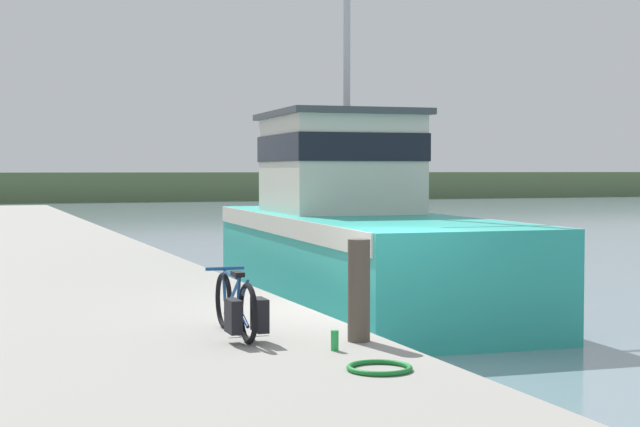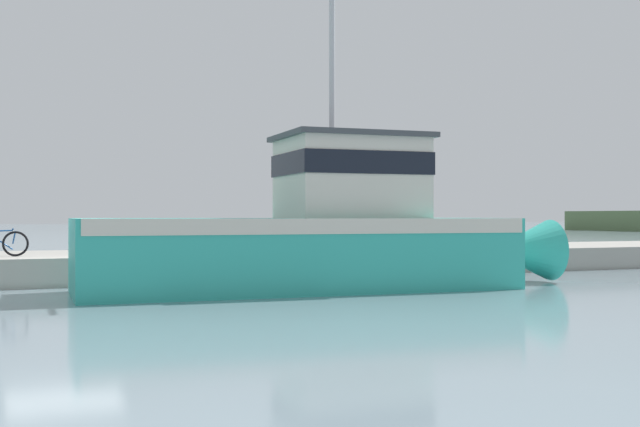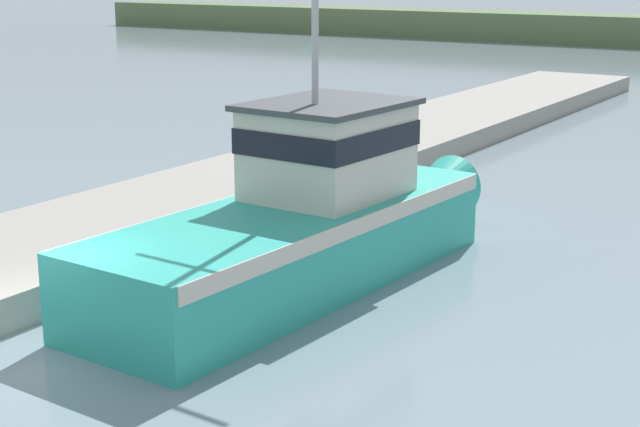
{
  "view_description": "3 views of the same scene",
  "coord_description": "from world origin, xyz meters",
  "px_view_note": "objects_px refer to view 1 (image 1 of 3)",
  "views": [
    {
      "loc": [
        -5.13,
        -11.61,
        2.49
      ],
      "look_at": [
        0.02,
        2.31,
        1.83
      ],
      "focal_mm": 55.0,
      "sensor_mm": 36.0,
      "label": 1
    },
    {
      "loc": [
        18.99,
        -1.79,
        1.72
      ],
      "look_at": [
        0.45,
        6.11,
        1.78
      ],
      "focal_mm": 45.0,
      "sensor_mm": 36.0,
      "label": 2
    },
    {
      "loc": [
        12.37,
        -10.69,
        6.43
      ],
      "look_at": [
        2.2,
        5.46,
        1.49
      ],
      "focal_mm": 55.0,
      "sensor_mm": 36.0,
      "label": 3
    }
  ],
  "objects_px": {
    "boat_red_outer": "(324,206)",
    "bicycle_touring": "(239,308)",
    "fishing_boat_main": "(350,231)",
    "mooring_post": "(359,290)",
    "water_bottle_on_curb": "(335,341)"
  },
  "relations": [
    {
      "from": "boat_red_outer",
      "to": "bicycle_touring",
      "type": "xyz_separation_m",
      "value": [
        -13.55,
        -33.58,
        0.26
      ]
    },
    {
      "from": "fishing_boat_main",
      "to": "bicycle_touring",
      "type": "height_order",
      "value": "fishing_boat_main"
    },
    {
      "from": "bicycle_touring",
      "to": "fishing_boat_main",
      "type": "bearing_deg",
      "value": 60.89
    },
    {
      "from": "mooring_post",
      "to": "water_bottle_on_curb",
      "type": "height_order",
      "value": "mooring_post"
    },
    {
      "from": "bicycle_touring",
      "to": "boat_red_outer",
      "type": "bearing_deg",
      "value": 69.03
    },
    {
      "from": "fishing_boat_main",
      "to": "bicycle_touring",
      "type": "relative_size",
      "value": 7.16
    },
    {
      "from": "boat_red_outer",
      "to": "bicycle_touring",
      "type": "height_order",
      "value": "boat_red_outer"
    },
    {
      "from": "mooring_post",
      "to": "water_bottle_on_curb",
      "type": "bearing_deg",
      "value": -136.35
    },
    {
      "from": "boat_red_outer",
      "to": "bicycle_touring",
      "type": "relative_size",
      "value": 3.09
    },
    {
      "from": "bicycle_touring",
      "to": "mooring_post",
      "type": "distance_m",
      "value": 1.3
    },
    {
      "from": "boat_red_outer",
      "to": "water_bottle_on_curb",
      "type": "xyz_separation_m",
      "value": [
        -12.86,
        -34.61,
        0.04
      ]
    },
    {
      "from": "mooring_post",
      "to": "bicycle_touring",
      "type": "bearing_deg",
      "value": 151.07
    },
    {
      "from": "fishing_boat_main",
      "to": "water_bottle_on_curb",
      "type": "height_order",
      "value": "fishing_boat_main"
    },
    {
      "from": "fishing_boat_main",
      "to": "water_bottle_on_curb",
      "type": "relative_size",
      "value": 59.64
    },
    {
      "from": "water_bottle_on_curb",
      "to": "boat_red_outer",
      "type": "bearing_deg",
      "value": 69.62
    }
  ]
}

